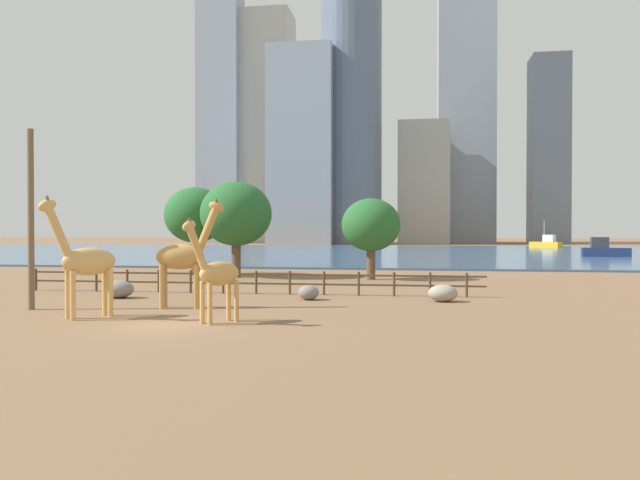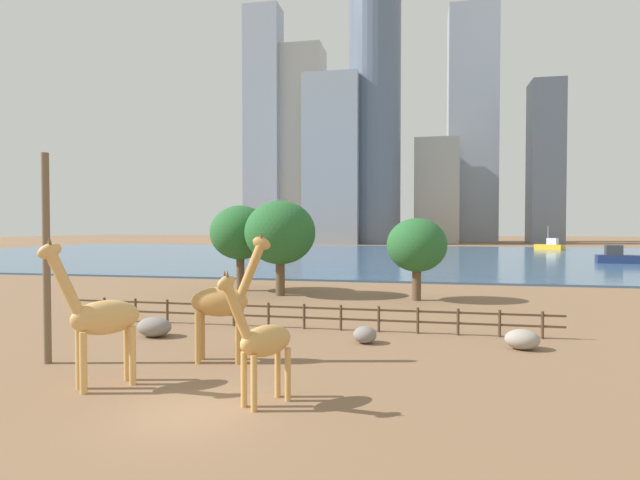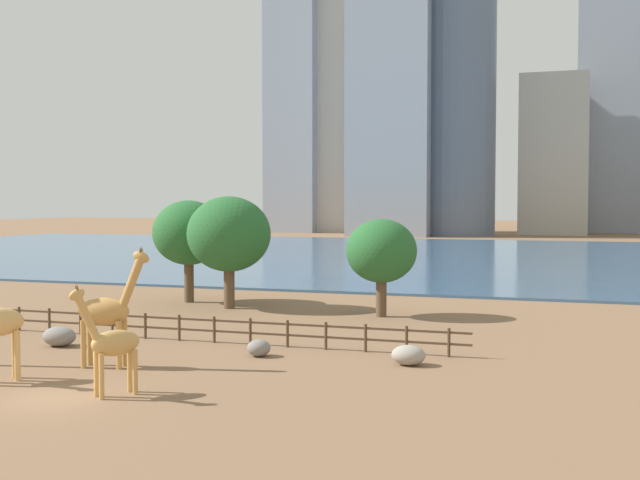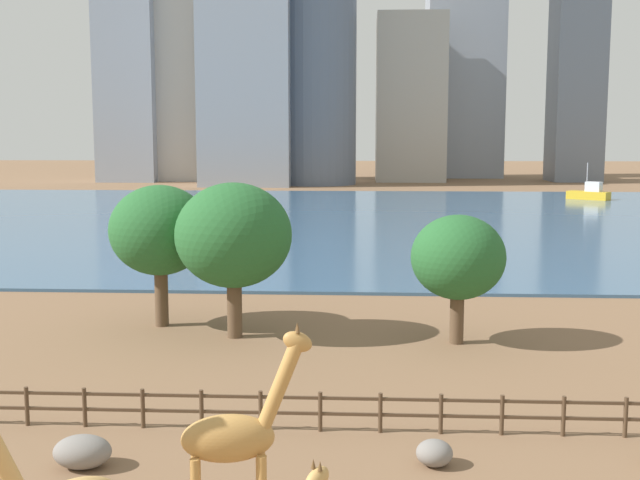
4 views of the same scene
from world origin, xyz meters
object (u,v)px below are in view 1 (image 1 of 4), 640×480
(tree_left_large, at_px, (236,214))
(boat_ferry, at_px, (546,243))
(utility_pole, at_px, (31,219))
(giraffe_companion, at_px, (85,261))
(giraffe_young, at_px, (216,273))
(boulder_small, at_px, (443,293))
(tree_right_tall, at_px, (195,216))
(boulder_by_pole, at_px, (309,292))
(boulder_near_fence, at_px, (118,289))
(boat_sailboat, at_px, (604,250))
(giraffe_tall, at_px, (184,256))
(tree_center_broad, at_px, (371,225))

(tree_left_large, distance_m, boat_ferry, 89.20)
(utility_pole, xyz_separation_m, tree_left_large, (3.58, 20.13, 0.75))
(giraffe_companion, height_order, giraffe_young, giraffe_companion)
(boulder_small, relative_size, tree_right_tall, 0.21)
(boulder_by_pole, bearing_deg, utility_pole, -153.73)
(giraffe_companion, relative_size, boulder_near_fence, 2.97)
(tree_right_tall, relative_size, boat_ferry, 1.19)
(tree_left_large, relative_size, boat_ferry, 1.23)
(boulder_near_fence, bearing_deg, tree_left_large, 82.52)
(boat_ferry, xyz_separation_m, boat_sailboat, (-1.00, -41.33, -0.02))
(giraffe_tall, distance_m, boat_sailboat, 67.12)
(utility_pole, height_order, tree_center_broad, utility_pole)
(giraffe_young, height_order, tree_left_large, tree_left_large)
(giraffe_tall, bearing_deg, tree_left_large, 89.07)
(giraffe_tall, relative_size, giraffe_companion, 1.02)
(giraffe_companion, height_order, boulder_small, giraffe_companion)
(boat_ferry, bearing_deg, boulder_by_pole, 109.33)
(giraffe_tall, height_order, boulder_by_pole, giraffe_tall)
(utility_pole, distance_m, boat_ferry, 108.99)
(giraffe_companion, bearing_deg, tree_right_tall, -128.64)
(boulder_near_fence, bearing_deg, giraffe_tall, -34.87)
(giraffe_tall, relative_size, tree_right_tall, 0.72)
(giraffe_tall, xyz_separation_m, giraffe_young, (2.94, -4.28, -0.46))
(utility_pole, bearing_deg, boulder_small, 17.91)
(boulder_near_fence, bearing_deg, boulder_small, 3.01)
(boulder_small, bearing_deg, boulder_near_fence, -176.99)
(giraffe_companion, xyz_separation_m, tree_right_tall, (-4.26, 24.40, 2.45))
(boulder_by_pole, distance_m, boat_ferry, 99.50)
(giraffe_young, height_order, boulder_small, giraffe_young)
(tree_center_broad, bearing_deg, boulder_near_fence, -130.23)
(tree_left_large, bearing_deg, boat_sailboat, 46.16)
(giraffe_companion, bearing_deg, giraffe_young, 126.61)
(giraffe_companion, height_order, boat_ferry, boat_ferry)
(tree_left_large, height_order, boat_ferry, tree_left_large)
(giraffe_tall, xyz_separation_m, boat_ferry, (35.48, 98.90, -1.29))
(tree_left_large, bearing_deg, tree_center_broad, -3.05)
(giraffe_young, height_order, tree_right_tall, tree_right_tall)
(giraffe_companion, bearing_deg, boulder_near_fence, -121.42)
(utility_pole, xyz_separation_m, tree_center_broad, (13.87, 19.58, -0.12))
(boulder_near_fence, height_order, boulder_small, boulder_near_fence)
(giraffe_tall, height_order, tree_center_broad, tree_center_broad)
(tree_right_tall, bearing_deg, boat_sailboat, 41.71)
(tree_center_broad, bearing_deg, boulder_by_pole, -99.05)
(giraffe_tall, relative_size, boat_ferry, 0.86)
(boulder_by_pole, relative_size, tree_center_broad, 0.18)
(tree_right_tall, height_order, boat_sailboat, tree_right_tall)
(tree_center_broad, height_order, boat_ferry, tree_center_broad)
(boulder_small, distance_m, tree_center_broad, 14.79)
(giraffe_tall, height_order, tree_left_large, tree_left_large)
(boulder_small, relative_size, boat_sailboat, 0.25)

